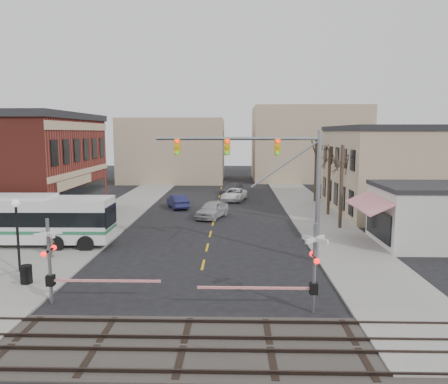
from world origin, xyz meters
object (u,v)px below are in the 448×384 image
Objects in this scene: traffic_signal_mast at (273,168)px; rr_crossing_west at (59,262)px; street_lamp at (17,220)px; pedestrian_far at (67,231)px; car_c at (234,195)px; car_a at (212,209)px; rr_crossing_east at (304,269)px; transit_bus at (16,219)px; car_d at (232,189)px; trash_bin at (26,274)px; pedestrian_near at (51,244)px; car_b at (178,201)px.

rr_crossing_west is at bearing -145.71° from traffic_signal_mast.
street_lamp is 2.66× the size of pedestrian_far.
car_c is (8.02, 30.95, -1.27)m from rr_crossing_west.
street_lamp reaches higher than car_a.
transit_bus is at bearing 149.23° from rr_crossing_east.
car_d is (-0.32, 5.20, -0.03)m from car_c.
car_c is at bearing 1.25° from pedestrian_far.
rr_crossing_east is 37.09m from car_d.
traffic_signal_mast is 2.16× the size of car_d.
car_a is (13.07, 10.49, -1.12)m from transit_bus.
rr_crossing_west is 32.00m from car_c.
street_lamp is (-15.11, 5.00, 1.10)m from rr_crossing_east.
trash_bin is (-13.08, -4.77, -5.14)m from traffic_signal_mast.
car_d is (1.72, 15.60, -0.12)m from car_a.
trash_bin is 35.40m from car_d.
pedestrian_far is (-0.47, 3.78, -0.04)m from pedestrian_near.
transit_bus reaches higher than car_d.
street_lamp is (3.07, -5.82, 1.15)m from transit_bus.
transit_bus is 3.49m from pedestrian_far.
car_a is (5.98, 20.55, -1.18)m from rr_crossing_west.
street_lamp is 22.49m from car_b.
transit_bus is 2.86× the size of car_a.
trash_bin is at bearing 58.14° from car_b.
car_d is at bearing 72.92° from trash_bin.
rr_crossing_east is 1.12× the size of car_c.
rr_crossing_east is 3.47× the size of pedestrian_near.
pedestrian_near reaches higher than pedestrian_far.
rr_crossing_west is (-10.38, -7.08, -3.77)m from traffic_signal_mast.
rr_crossing_east is at bearing -96.06° from pedestrian_far.
rr_crossing_west reaches higher than trash_bin.
rr_crossing_east is 1.21× the size of car_a.
car_a is at bearing -75.63° from car_d.
transit_bus is at bearing 36.59° from pedestrian_near.
pedestrian_near is 1.05× the size of pedestrian_far.
rr_crossing_east is at bearing 88.47° from car_b.
street_lamp is at bearing 53.86° from car_b.
car_b is (-8.98, 26.51, -1.25)m from rr_crossing_east.
rr_crossing_west is 36.98m from car_d.
rr_crossing_east reaches higher than pedestrian_near.
car_c is 26.45m from pedestrian_near.
rr_crossing_east is 5.89× the size of trash_bin.
car_d is (-2.68, 29.07, -5.07)m from traffic_signal_mast.
car_a is at bearing 108.06° from traffic_signal_mast.
street_lamp reaches higher than trash_bin.
car_a is at bearing 58.51° from street_lamp.
trash_bin is 0.62× the size of pedestrian_far.
pedestrian_far is at bearing -107.60° from car_c.
transit_bus is 4.87m from pedestrian_near.
trash_bin is 0.59× the size of pedestrian_near.
pedestrian_far is (-14.22, 3.78, -4.84)m from traffic_signal_mast.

